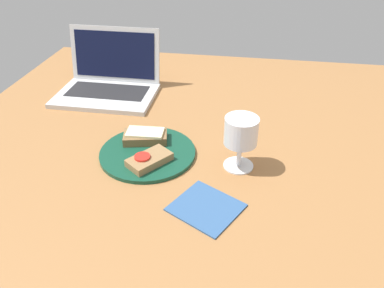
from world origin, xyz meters
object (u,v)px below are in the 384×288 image
sandwich_with_cheese (145,136)px  plate (148,153)px  wine_glass (241,134)px  laptop (109,82)px  sandwich_with_tomato (149,160)px  napkin (206,207)px

sandwich_with_cheese → plate: bearing=-69.3°
wine_glass → laptop: laptop is taller
plate → sandwich_with_cheese: bearing=110.7°
sandwich_with_cheese → sandwich_with_tomato: 10.60cm
sandwich_with_tomato → napkin: size_ratio=0.90×
plate → wine_glass: (23.92, -1.28, 9.01)cm
plate → napkin: (17.89, -17.84, -0.32)cm
wine_glass → napkin: bearing=-110.0°
wine_glass → laptop: size_ratio=0.42×
sandwich_with_tomato → napkin: (16.12, -12.84, -1.88)cm
sandwich_with_cheese → sandwich_with_tomato: size_ratio=1.03×
plate → napkin: bearing=-44.9°
laptop → napkin: 66.42cm
wine_glass → plate: bearing=176.9°
napkin → plate: bearing=135.1°
plate → sandwich_with_cheese: 5.64cm
sandwich_with_cheese → sandwich_with_tomato: sandwich_with_cheese is taller
sandwich_with_cheese → napkin: (19.76, -22.80, -2.26)cm
sandwich_with_cheese → wine_glass: wine_glass is taller
sandwich_with_cheese → wine_glass: (25.79, -6.23, 7.07)cm
wine_glass → napkin: 19.94cm
plate → laptop: laptop is taller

